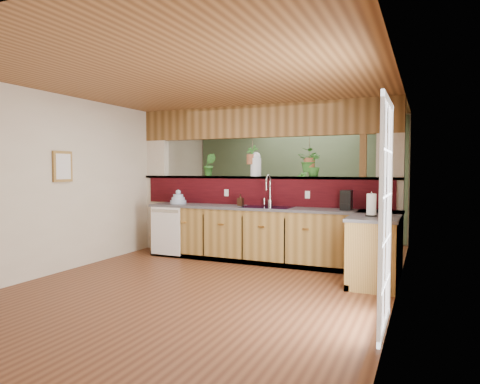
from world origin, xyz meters
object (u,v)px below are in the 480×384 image
at_px(soap_dispenser, 240,200).
at_px(glass_jar, 256,164).
at_px(paper_towel, 371,205).
at_px(coffee_maker, 346,201).
at_px(faucet, 269,189).
at_px(dish_stack, 178,199).
at_px(shelving_console, 279,216).

distance_m(soap_dispenser, glass_jar, 0.70).
relative_size(paper_towel, glass_jar, 0.76).
bearing_deg(coffee_maker, faucet, 174.03).
xyz_separation_m(dish_stack, soap_dispenser, (1.18, 0.05, 0.02)).
relative_size(faucet, paper_towel, 1.67).
xyz_separation_m(faucet, paper_towel, (1.73, -0.89, -0.14)).
distance_m(dish_stack, glass_jar, 1.51).
relative_size(soap_dispenser, paper_towel, 0.61).
bearing_deg(coffee_maker, paper_towel, -60.70).
bearing_deg(dish_stack, paper_towel, -12.54).
bearing_deg(paper_towel, dish_stack, 167.46).
distance_m(faucet, shelving_console, 2.29).
xyz_separation_m(dish_stack, glass_jar, (1.33, 0.36, 0.62)).
xyz_separation_m(dish_stack, shelving_console, (1.12, 2.26, -0.48)).
height_order(soap_dispenser, shelving_console, soap_dispenser).
xyz_separation_m(dish_stack, paper_towel, (3.38, -0.75, 0.07)).
relative_size(soap_dispenser, glass_jar, 0.46).
distance_m(faucet, glass_jar, 0.57).
xyz_separation_m(paper_towel, shelving_console, (-2.26, 3.02, -0.54)).
height_order(faucet, dish_stack, faucet).
height_order(soap_dispenser, paper_towel, paper_towel).
relative_size(faucet, soap_dispenser, 2.71).
xyz_separation_m(dish_stack, coffee_maker, (2.93, 0.03, 0.06)).
xyz_separation_m(coffee_maker, paper_towel, (0.45, -0.78, 0.01)).
bearing_deg(glass_jar, soap_dispenser, -114.95).
bearing_deg(dish_stack, coffee_maker, 0.51).
bearing_deg(paper_towel, coffee_maker, 120.19).
bearing_deg(soap_dispenser, dish_stack, -177.70).
height_order(dish_stack, paper_towel, paper_towel).
bearing_deg(shelving_console, glass_jar, -74.88).
bearing_deg(glass_jar, dish_stack, -164.69).
bearing_deg(faucet, shelving_console, 103.93).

